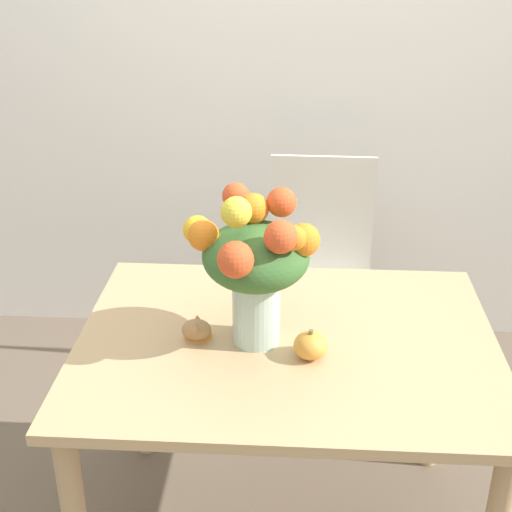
% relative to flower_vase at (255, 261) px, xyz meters
% --- Properties ---
extents(wall_back, '(8.00, 0.06, 2.70)m').
position_rel_flower_vase_xyz_m(wall_back, '(0.09, 1.33, 0.38)').
color(wall_back, white).
rests_on(wall_back, ground_plane).
extents(dining_table, '(1.13, 0.87, 0.73)m').
position_rel_flower_vase_xyz_m(dining_table, '(0.09, 0.01, -0.35)').
color(dining_table, tan).
rests_on(dining_table, ground_plane).
extents(flower_vase, '(0.36, 0.34, 0.43)m').
position_rel_flower_vase_xyz_m(flower_vase, '(0.00, 0.00, 0.00)').
color(flower_vase, '#B2CCBC').
rests_on(flower_vase, dining_table).
extents(pumpkin, '(0.09, 0.09, 0.08)m').
position_rel_flower_vase_xyz_m(pumpkin, '(0.15, -0.07, -0.20)').
color(pumpkin, gold).
rests_on(pumpkin, dining_table).
extents(turkey_figurine, '(0.08, 0.11, 0.07)m').
position_rel_flower_vase_xyz_m(turkey_figurine, '(-0.16, 0.01, -0.21)').
color(turkey_figurine, '#A87A4C').
rests_on(turkey_figurine, dining_table).
extents(dining_chair_near_window, '(0.43, 0.43, 0.95)m').
position_rel_flower_vase_xyz_m(dining_chair_near_window, '(0.20, 0.82, -0.48)').
color(dining_chair_near_window, silver).
rests_on(dining_chair_near_window, ground_plane).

